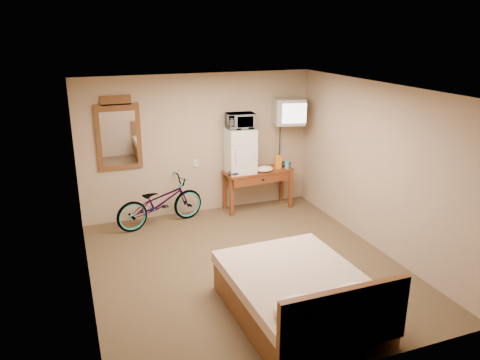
% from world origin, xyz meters
% --- Properties ---
extents(room, '(4.60, 4.64, 2.50)m').
position_xyz_m(room, '(-0.00, 0.00, 1.25)').
color(room, '#493824').
rests_on(room, ground).
extents(desk, '(1.31, 0.60, 0.75)m').
position_xyz_m(desk, '(1.03, 2.00, 0.62)').
color(desk, brown).
rests_on(desk, floor).
extents(mini_fridge, '(0.50, 0.49, 0.80)m').
position_xyz_m(mini_fridge, '(0.69, 2.04, 1.15)').
color(mini_fridge, white).
rests_on(mini_fridge, desk).
extents(microwave, '(0.52, 0.39, 0.27)m').
position_xyz_m(microwave, '(0.69, 2.04, 1.68)').
color(microwave, white).
rests_on(microwave, mini_fridge).
extents(snack_bag, '(0.12, 0.07, 0.24)m').
position_xyz_m(snack_bag, '(1.42, 2.01, 0.87)').
color(snack_bag, orange).
rests_on(snack_bag, desk).
extents(blue_cup, '(0.08, 0.08, 0.14)m').
position_xyz_m(blue_cup, '(1.57, 1.94, 0.82)').
color(blue_cup, '#41AEDF').
rests_on(blue_cup, desk).
extents(cloth_cream, '(0.33, 0.25, 0.10)m').
position_xyz_m(cloth_cream, '(1.09, 1.89, 0.80)').
color(cloth_cream, white).
rests_on(cloth_cream, desk).
extents(cloth_dark_a, '(0.24, 0.18, 0.09)m').
position_xyz_m(cloth_dark_a, '(0.51, 1.88, 0.79)').
color(cloth_dark_a, black).
rests_on(cloth_dark_a, desk).
extents(cloth_dark_b, '(0.22, 0.18, 0.10)m').
position_xyz_m(cloth_dark_b, '(1.60, 2.06, 0.80)').
color(cloth_dark_b, black).
rests_on(cloth_dark_b, desk).
extents(crt_television, '(0.61, 0.65, 0.46)m').
position_xyz_m(crt_television, '(1.61, 2.02, 1.80)').
color(crt_television, black).
rests_on(crt_television, room).
extents(wall_mirror, '(0.73, 0.04, 1.24)m').
position_xyz_m(wall_mirror, '(-1.38, 2.27, 1.55)').
color(wall_mirror, brown).
rests_on(wall_mirror, room).
extents(bicycle, '(1.65, 0.89, 0.82)m').
position_xyz_m(bicycle, '(-0.82, 1.92, 0.41)').
color(bicycle, black).
rests_on(bicycle, floor).
extents(bed, '(1.51, 1.99, 0.90)m').
position_xyz_m(bed, '(0.14, -1.38, 0.30)').
color(bed, brown).
rests_on(bed, floor).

